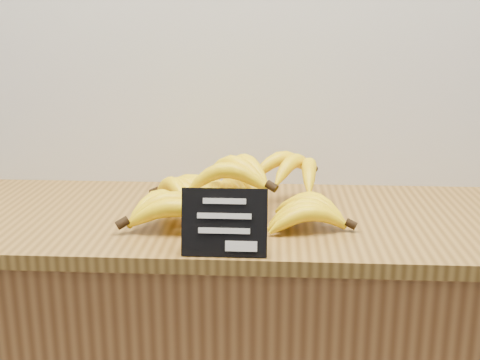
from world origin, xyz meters
The scene contains 3 objects.
counter_top centered at (-0.07, 2.75, 0.92)m, with size 1.44×0.54×0.03m, color olive.
chalkboard_sign centered at (-0.09, 2.51, 0.99)m, with size 0.16×0.01×0.12m, color black.
banana_pile centered at (-0.09, 2.74, 0.98)m, with size 0.48×0.40×0.12m.
Camera 1 is at (-0.00, 1.48, 1.35)m, focal length 45.00 mm.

